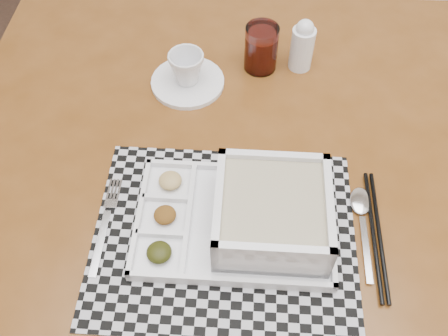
{
  "coord_description": "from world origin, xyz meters",
  "views": [
    {
      "loc": [
        -0.21,
        0.33,
        1.53
      ],
      "look_at": [
        -0.28,
        0.83,
        0.86
      ],
      "focal_mm": 40.0,
      "sensor_mm": 36.0,
      "label": 1
    }
  ],
  "objects_px": {
    "juice_glass": "(261,50)",
    "serving_tray": "(260,216)",
    "dining_table": "(234,197)",
    "cup": "(187,68)",
    "creamer_bottle": "(302,45)"
  },
  "relations": [
    {
      "from": "dining_table",
      "to": "creamer_bottle",
      "type": "distance_m",
      "value": 0.34
    },
    {
      "from": "dining_table",
      "to": "juice_glass",
      "type": "relative_size",
      "value": 11.69
    },
    {
      "from": "serving_tray",
      "to": "cup",
      "type": "bearing_deg",
      "value": 119.67
    },
    {
      "from": "cup",
      "to": "creamer_bottle",
      "type": "distance_m",
      "value": 0.24
    },
    {
      "from": "juice_glass",
      "to": "creamer_bottle",
      "type": "xyz_separation_m",
      "value": [
        0.08,
        0.01,
        0.01
      ]
    },
    {
      "from": "juice_glass",
      "to": "serving_tray",
      "type": "bearing_deg",
      "value": -84.32
    },
    {
      "from": "serving_tray",
      "to": "juice_glass",
      "type": "xyz_separation_m",
      "value": [
        -0.04,
        0.39,
        0.01
      ]
    },
    {
      "from": "cup",
      "to": "juice_glass",
      "type": "height_order",
      "value": "juice_glass"
    },
    {
      "from": "serving_tray",
      "to": "cup",
      "type": "relative_size",
      "value": 4.7
    },
    {
      "from": "cup",
      "to": "creamer_bottle",
      "type": "xyz_separation_m",
      "value": [
        0.22,
        0.09,
        0.01
      ]
    },
    {
      "from": "dining_table",
      "to": "cup",
      "type": "relative_size",
      "value": 16.18
    },
    {
      "from": "dining_table",
      "to": "cup",
      "type": "height_order",
      "value": "cup"
    },
    {
      "from": "dining_table",
      "to": "cup",
      "type": "xyz_separation_m",
      "value": [
        -0.13,
        0.21,
        0.13
      ]
    },
    {
      "from": "dining_table",
      "to": "cup",
      "type": "distance_m",
      "value": 0.27
    },
    {
      "from": "juice_glass",
      "to": "creamer_bottle",
      "type": "bearing_deg",
      "value": 9.75
    }
  ]
}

